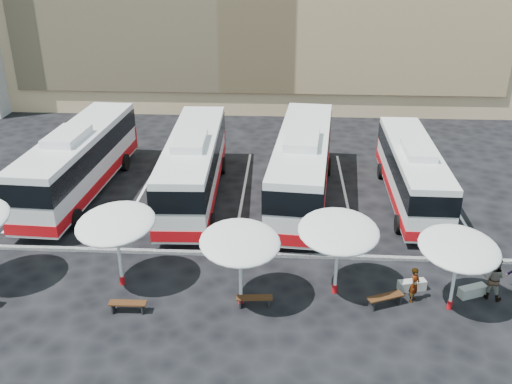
# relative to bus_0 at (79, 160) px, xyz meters

# --- Properties ---
(ground) EXTENTS (120.00, 120.00, 0.00)m
(ground) POSITION_rel_bus_0_xyz_m (9.47, -7.14, -2.10)
(ground) COLOR black
(ground) RESTS_ON ground
(curb_divider) EXTENTS (34.00, 0.25, 0.15)m
(curb_divider) POSITION_rel_bus_0_xyz_m (9.47, -6.64, -2.03)
(curb_divider) COLOR black
(curb_divider) RESTS_ON ground
(bay_lines) EXTENTS (24.15, 12.00, 0.01)m
(bay_lines) POSITION_rel_bus_0_xyz_m (9.47, 0.86, -2.10)
(bay_lines) COLOR white
(bay_lines) RESTS_ON ground
(bus_0) EXTENTS (3.54, 13.10, 4.11)m
(bus_0) POSITION_rel_bus_0_xyz_m (0.00, 0.00, 0.00)
(bus_0) COLOR white
(bus_0) RESTS_ON ground
(bus_1) EXTENTS (3.28, 12.82, 4.04)m
(bus_1) POSITION_rel_bus_0_xyz_m (6.70, -0.27, -0.04)
(bus_1) COLOR white
(bus_1) RESTS_ON ground
(bus_2) EXTENTS (4.04, 13.57, 4.24)m
(bus_2) POSITION_rel_bus_0_xyz_m (12.87, -0.13, 0.06)
(bus_2) COLOR white
(bus_2) RESTS_ON ground
(bus_3) EXTENTS (2.83, 11.48, 3.63)m
(bus_3) POSITION_rel_bus_0_xyz_m (19.01, -0.13, -0.25)
(bus_3) COLOR white
(bus_3) RESTS_ON ground
(sunshade_1) EXTENTS (4.30, 4.33, 3.53)m
(sunshade_1) POSITION_rel_bus_0_xyz_m (4.87, -9.35, 0.90)
(sunshade_1) COLOR white
(sunshade_1) RESTS_ON ground
(sunshade_2) EXTENTS (4.07, 4.10, 3.40)m
(sunshade_2) POSITION_rel_bus_0_xyz_m (10.18, -10.46, 0.79)
(sunshade_2) COLOR white
(sunshade_2) RESTS_ON ground
(sunshade_3) EXTENTS (3.65, 3.69, 3.51)m
(sunshade_3) POSITION_rel_bus_0_xyz_m (14.13, -9.49, 0.88)
(sunshade_3) COLOR white
(sunshade_3) RESTS_ON ground
(sunshade_4) EXTENTS (3.86, 3.89, 3.35)m
(sunshade_4) POSITION_rel_bus_0_xyz_m (18.75, -10.38, 0.74)
(sunshade_4) COLOR white
(sunshade_4) RESTS_ON ground
(wood_bench_1) EXTENTS (1.52, 0.43, 0.46)m
(wood_bench_1) POSITION_rel_bus_0_xyz_m (5.65, -11.32, -1.75)
(wood_bench_1) COLOR #331B0B
(wood_bench_1) RESTS_ON ground
(wood_bench_2) EXTENTS (1.51, 0.52, 0.46)m
(wood_bench_2) POSITION_rel_bus_0_xyz_m (10.76, -10.66, -1.75)
(wood_bench_2) COLOR #331B0B
(wood_bench_2) RESTS_ON ground
(wood_bench_3) EXTENTS (1.61, 1.00, 0.48)m
(wood_bench_3) POSITION_rel_bus_0_xyz_m (16.14, -10.33, -1.73)
(wood_bench_3) COLOR #331B0B
(wood_bench_3) RESTS_ON ground
(conc_bench_0) EXTENTS (1.26, 0.65, 0.45)m
(conc_bench_0) POSITION_rel_bus_0_xyz_m (17.47, -9.10, -1.88)
(conc_bench_0) COLOR #989893
(conc_bench_0) RESTS_ON ground
(conc_bench_1) EXTENTS (1.29, 0.85, 0.46)m
(conc_bench_1) POSITION_rel_bus_0_xyz_m (19.95, -9.40, -1.87)
(conc_bench_1) COLOR #989893
(conc_bench_1) RESTS_ON ground
(passenger_0) EXTENTS (0.63, 0.68, 1.55)m
(passenger_0) POSITION_rel_bus_0_xyz_m (17.36, -9.88, -1.33)
(passenger_0) COLOR black
(passenger_0) RESTS_ON ground
(passenger_1) EXTENTS (1.17, 1.08, 1.92)m
(passenger_1) POSITION_rel_bus_0_xyz_m (20.69, -9.52, -1.14)
(passenger_1) COLOR black
(passenger_1) RESTS_ON ground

